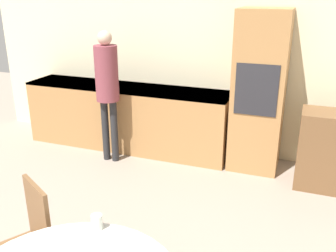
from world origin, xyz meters
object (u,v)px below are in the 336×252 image
(chair_far_left, at_px, (28,240))
(oven_unit, at_px, (259,92))
(person_standing, at_px, (107,82))
(cup, at_px, (97,222))

(chair_far_left, bearing_deg, oven_unit, 98.04)
(oven_unit, bearing_deg, chair_far_left, -112.35)
(person_standing, relative_size, cup, 17.27)
(chair_far_left, xyz_separation_m, cup, (0.57, 0.00, 0.28))
(oven_unit, height_order, cup, oven_unit)
(oven_unit, bearing_deg, cup, -101.91)
(cup, bearing_deg, chair_far_left, -179.66)
(cup, bearing_deg, oven_unit, 78.09)
(chair_far_left, relative_size, person_standing, 0.55)
(oven_unit, distance_m, person_standing, 1.89)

